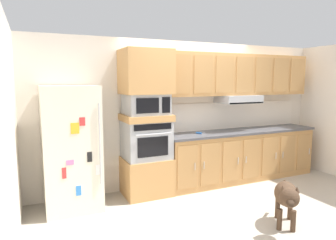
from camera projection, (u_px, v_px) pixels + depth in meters
name	position (u px, v px, depth m)	size (l,w,h in m)	color
ground_plane	(220.00, 201.00, 4.62)	(9.60, 9.60, 0.00)	#B2A899
back_kitchen_wall	(186.00, 113.00, 5.46)	(6.20, 0.12, 2.50)	silver
side_panel_left	(7.00, 134.00, 3.31)	(0.12, 7.10, 2.50)	silver
refrigerator	(71.00, 148.00, 4.28)	(0.76, 0.73, 1.76)	silver
oven_base_cabinet	(147.00, 176.00, 4.89)	(0.74, 0.62, 0.60)	tan
built_in_oven	(146.00, 139.00, 4.81)	(0.70, 0.62, 0.60)	#A8AAAF
appliance_mid_shelf	(146.00, 118.00, 4.77)	(0.74, 0.62, 0.10)	tan
microwave	(146.00, 104.00, 4.74)	(0.64, 0.54, 0.32)	#A8AAAF
appliance_upper_cabinet	(146.00, 72.00, 4.67)	(0.74, 0.62, 0.68)	tan
lower_cabinet_run	(241.00, 156.00, 5.63)	(2.98, 0.63, 0.88)	tan
countertop_slab	(241.00, 131.00, 5.57)	(3.02, 0.64, 0.04)	#4C4C51
backsplash_panel	(232.00, 115.00, 5.80)	(3.02, 0.02, 0.50)	white
upper_cabinet_with_hood	(239.00, 76.00, 5.55)	(2.98, 0.48, 0.88)	tan
screwdriver	(199.00, 133.00, 5.21)	(0.17, 0.16, 0.03)	blue
dog	(287.00, 196.00, 3.76)	(0.65, 0.75, 0.62)	#473323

